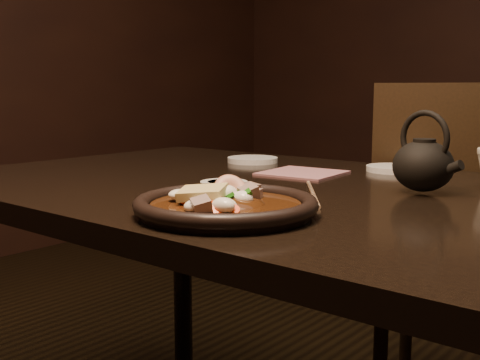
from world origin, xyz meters
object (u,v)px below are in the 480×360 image
Objects in this scene: chair at (463,249)px; teapot at (424,163)px; table at (306,227)px; plate at (226,206)px.

chair is 0.59m from teapot.
plate is at bearing -82.07° from table.
chair is (0.10, 0.60, -0.15)m from table.
chair is at bearing 85.88° from plate.
plate is at bearing 72.65° from chair.
table is at bearing -142.56° from teapot.
plate is 0.41m from teapot.
table is 10.58× the size of teapot.
table is 5.61× the size of plate.
teapot is (0.09, -0.50, 0.29)m from chair.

